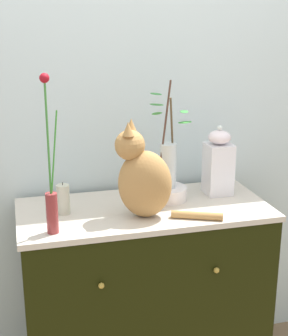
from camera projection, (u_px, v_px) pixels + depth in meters
name	position (u px, v px, depth m)	size (l,w,h in m)	color
wall_back	(126.00, 112.00, 2.42)	(4.40, 0.08, 2.60)	silver
sideboard	(144.00, 300.00, 2.35)	(1.10, 0.53, 0.94)	black
cat_sitting	(143.00, 178.00, 2.07)	(0.44, 0.26, 0.41)	#B17F47
vase_slim_green	(51.00, 193.00, 1.91)	(0.06, 0.05, 0.61)	maroon
bowl_porcelain	(168.00, 193.00, 2.30)	(0.18, 0.18, 0.06)	white
vase_glass_clear	(168.00, 161.00, 2.25)	(0.18, 0.20, 0.48)	silver
jar_lidded_porcelain	(218.00, 163.00, 2.34)	(0.12, 0.12, 0.33)	white
candle_pillar	(63.00, 199.00, 2.13)	(0.06, 0.06, 0.14)	beige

